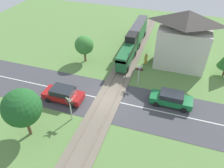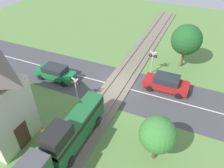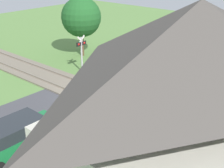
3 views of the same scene
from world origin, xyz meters
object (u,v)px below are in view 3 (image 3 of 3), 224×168
car_far_side (16,136)px  crossing_signal_west_approach (81,49)px  crossing_signal_east_approach (115,101)px  station_building (185,158)px  car_near_crossing (124,61)px  pedestrian_by_station (210,161)px

car_far_side → crossing_signal_west_approach: crossing_signal_west_approach is taller
crossing_signal_east_approach → station_building: 7.34m
car_near_crossing → crossing_signal_east_approach: bearing=36.3°
pedestrian_by_station → crossing_signal_west_approach: bearing=-111.6°
car_far_side → crossing_signal_east_approach: size_ratio=1.58×
car_far_side → car_near_crossing: bearing=-165.4°
car_near_crossing → pedestrian_by_station: (6.98, 10.03, -0.12)m
car_near_crossing → car_far_side: car_near_crossing is taller
car_near_crossing → crossing_signal_west_approach: size_ratio=1.58×
car_far_side → station_building: station_building is taller
car_far_side → crossing_signal_east_approach: (-4.01, 2.29, 0.98)m
station_building → pedestrian_by_station: size_ratio=4.90×
car_near_crossing → crossing_signal_east_approach: size_ratio=1.58×
crossing_signal_east_approach → crossing_signal_west_approach: bearing=-123.5°
station_building → pedestrian_by_station: bearing=-167.6°
car_far_side → pedestrian_by_station: (-4.08, 7.15, -0.10)m
car_near_crossing → station_building: 15.90m
crossing_signal_east_approach → pedestrian_by_station: 4.98m
crossing_signal_west_approach → station_building: bearing=55.6°
station_building → car_near_crossing: bearing=-135.6°
car_near_crossing → station_building: size_ratio=0.58×
car_near_crossing → car_far_side: (11.05, 2.88, -0.02)m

